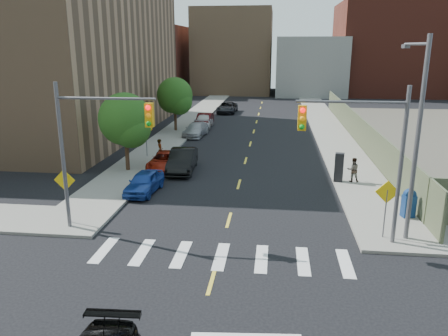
% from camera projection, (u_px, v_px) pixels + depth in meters
% --- Properties ---
extents(ground, '(160.00, 160.00, 0.00)m').
position_uv_depth(ground, '(203.00, 312.00, 14.48)').
color(ground, black).
rests_on(ground, ground).
extents(sidewalk_nw, '(3.50, 73.00, 0.15)m').
position_uv_depth(sidewalk_nw, '(196.00, 115.00, 55.02)').
color(sidewalk_nw, gray).
rests_on(sidewalk_nw, ground).
extents(sidewalk_ne, '(3.50, 73.00, 0.15)m').
position_uv_depth(sidewalk_ne, '(321.00, 118.00, 53.26)').
color(sidewalk_ne, gray).
rests_on(sidewalk_ne, ground).
extents(fence_north, '(0.12, 44.00, 2.50)m').
position_uv_depth(fence_north, '(357.00, 128.00, 39.82)').
color(fence_north, '#525A3F').
rests_on(fence_north, ground).
extents(building_nw, '(22.00, 30.00, 16.00)m').
position_uv_depth(building_nw, '(34.00, 51.00, 43.51)').
color(building_nw, '#8C6B4C').
rests_on(building_nw, ground).
extents(bg_bldg_west, '(14.00, 18.00, 12.00)m').
position_uv_depth(bg_bldg_west, '(148.00, 60.00, 82.30)').
color(bg_bldg_west, '#592319').
rests_on(bg_bldg_west, ground).
extents(bg_bldg_midwest, '(14.00, 16.00, 15.00)m').
position_uv_depth(bg_bldg_midwest, '(234.00, 52.00, 81.98)').
color(bg_bldg_midwest, '#8C6B4C').
rests_on(bg_bldg_midwest, ground).
extents(bg_bldg_center, '(12.00, 16.00, 10.00)m').
position_uv_depth(bg_bldg_center, '(309.00, 66.00, 79.15)').
color(bg_bldg_center, gray).
rests_on(bg_bldg_center, ground).
extents(bg_bldg_east, '(18.00, 18.00, 16.00)m').
position_uv_depth(bg_bldg_east, '(388.00, 49.00, 78.66)').
color(bg_bldg_east, '#592319').
rests_on(bg_bldg_east, ground).
extents(signal_nw, '(4.59, 0.30, 7.00)m').
position_uv_depth(signal_nw, '(93.00, 138.00, 19.68)').
color(signal_nw, '#59595E').
rests_on(signal_nw, ground).
extents(signal_ne, '(4.59, 0.30, 7.00)m').
position_uv_depth(signal_ne, '(366.00, 144.00, 18.31)').
color(signal_ne, '#59595E').
rests_on(signal_ne, ground).
extents(streetlight_ne, '(0.25, 3.70, 9.00)m').
position_uv_depth(streetlight_ne, '(416.00, 126.00, 18.73)').
color(streetlight_ne, '#59595E').
rests_on(streetlight_ne, ground).
extents(warn_sign_nw, '(1.06, 0.06, 2.83)m').
position_uv_depth(warn_sign_nw, '(65.00, 186.00, 21.04)').
color(warn_sign_nw, '#59595E').
rests_on(warn_sign_nw, ground).
extents(warn_sign_ne, '(1.06, 0.06, 2.83)m').
position_uv_depth(warn_sign_ne, '(387.00, 199.00, 19.34)').
color(warn_sign_ne, '#59595E').
rests_on(warn_sign_ne, ground).
extents(warn_sign_midwest, '(1.06, 0.06, 2.83)m').
position_uv_depth(warn_sign_midwest, '(146.00, 133.00, 33.95)').
color(warn_sign_midwest, '#59595E').
rests_on(warn_sign_midwest, ground).
extents(tree_west_near, '(3.66, 3.64, 5.52)m').
position_uv_depth(tree_west_near, '(125.00, 122.00, 29.79)').
color(tree_west_near, '#332114').
rests_on(tree_west_near, ground).
extents(tree_west_far, '(3.66, 3.64, 5.52)m').
position_uv_depth(tree_west_far, '(175.00, 98.00, 44.14)').
color(tree_west_far, '#332114').
rests_on(tree_west_far, ground).
extents(parked_car_blue, '(1.80, 3.94, 1.31)m').
position_uv_depth(parked_car_blue, '(144.00, 182.00, 26.11)').
color(parked_car_blue, navy).
rests_on(parked_car_blue, ground).
extents(parked_car_black, '(1.96, 4.86, 1.57)m').
position_uv_depth(parked_car_black, '(182.00, 160.00, 30.56)').
color(parked_car_black, black).
rests_on(parked_car_black, ground).
extents(parked_car_red, '(2.20, 4.57, 1.25)m').
position_uv_depth(parked_car_red, '(166.00, 161.00, 31.04)').
color(parked_car_red, maroon).
rests_on(parked_car_red, ground).
extents(parked_car_silver, '(2.25, 4.63, 1.30)m').
position_uv_depth(parked_car_silver, '(196.00, 130.00, 42.57)').
color(parked_car_silver, '#96979D').
rests_on(parked_car_silver, ground).
extents(parked_car_white, '(1.87, 4.39, 1.48)m').
position_uv_depth(parked_car_white, '(204.00, 121.00, 47.06)').
color(parked_car_white, silver).
rests_on(parked_car_white, ground).
extents(parked_car_maroon, '(1.54, 4.35, 1.43)m').
position_uv_depth(parked_car_maroon, '(204.00, 120.00, 47.45)').
color(parked_car_maroon, '#440D0E').
rests_on(parked_car_maroon, ground).
extents(parked_car_grey, '(2.48, 5.12, 1.40)m').
position_uv_depth(parked_car_grey, '(227.00, 107.00, 57.46)').
color(parked_car_grey, black).
rests_on(parked_car_grey, ground).
extents(mailbox, '(0.69, 0.59, 1.47)m').
position_uv_depth(mailbox, '(409.00, 203.00, 21.98)').
color(mailbox, navy).
rests_on(mailbox, sidewalk_ne).
extents(payphone, '(0.62, 0.54, 1.85)m').
position_uv_depth(payphone, '(339.00, 167.00, 27.74)').
color(payphone, black).
rests_on(payphone, sidewalk_ne).
extents(pedestrian_west, '(0.63, 0.73, 1.70)m').
position_uv_depth(pedestrian_west, '(160.00, 150.00, 32.56)').
color(pedestrian_west, gray).
rests_on(pedestrian_west, sidewalk_nw).
extents(pedestrian_east, '(0.79, 0.63, 1.56)m').
position_uv_depth(pedestrian_east, '(353.00, 170.00, 27.73)').
color(pedestrian_east, gray).
rests_on(pedestrian_east, sidewalk_ne).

